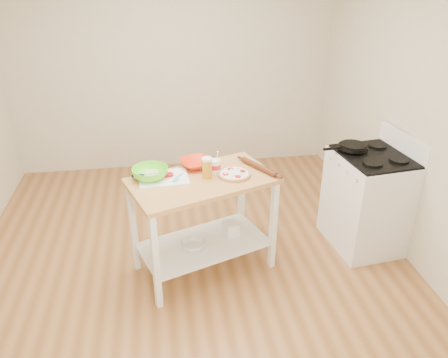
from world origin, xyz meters
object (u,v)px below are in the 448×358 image
rolling_pin (259,167)px  shelf_bin (231,229)px  green_bowl (150,173)px  shelf_glass_bowl (193,245)px  skillet (352,147)px  spatula (177,178)px  pizza (234,174)px  yogurt_tub (215,166)px  knife (143,175)px  orange_bowl (196,163)px  beer_pint (207,168)px  prep_island (203,205)px  gas_stove (367,200)px  cutting_board (163,178)px

rolling_pin → shelf_bin: (-0.24, 0.00, -0.60)m
green_bowl → shelf_glass_bowl: green_bowl is taller
skillet → spatula: (-1.62, -0.27, -0.06)m
pizza → yogurt_tub: yogurt_tub is taller
spatula → rolling_pin: bearing=-41.6°
knife → green_bowl: 0.07m
orange_bowl → shelf_bin: (0.28, -0.14, -0.61)m
rolling_pin → beer_pint: bearing=-170.7°
skillet → shelf_bin: (-1.16, -0.19, -0.65)m
spatula → beer_pint: (0.25, 0.01, 0.07)m
beer_pint → yogurt_tub: 0.12m
prep_island → green_bowl: size_ratio=4.46×
pizza → skillet: bearing=13.4°
gas_stove → beer_pint: 1.63m
cutting_board → spatula: 0.12m
spatula → beer_pint: bearing=-46.2°
yogurt_tub → cutting_board: bearing=-173.5°
prep_island → knife: knife is taller
skillet → shelf_bin: 1.34m
prep_island → spatula: size_ratio=9.16×
yogurt_tub → green_bowl: bearing=-176.8°
yogurt_tub → shelf_glass_bowl: bearing=-142.6°
knife → shelf_glass_bowl: knife is taller
green_bowl → shelf_bin: size_ratio=2.41×
cutting_board → skillet: bearing=4.2°
skillet → shelf_glass_bowl: (-1.51, -0.35, -0.68)m
gas_stove → beer_pint: bearing=178.4°
yogurt_tub → shelf_bin: size_ratio=1.64×
skillet → green_bowl: size_ratio=1.43×
skillet → spatula: size_ratio=2.93×
cutting_board → beer_pint: bearing=-8.7°
spatula → orange_bowl: bearing=3.0°
beer_pint → rolling_pin: bearing=9.3°
orange_bowl → rolling_pin: 0.54m
gas_stove → green_bowl: 2.06m
knife → shelf_glass_bowl: (0.38, -0.17, -0.62)m
gas_stove → rolling_pin: 1.17m
prep_island → green_bowl: 0.52m
beer_pint → spatula: bearing=-177.8°
skillet → pizza: bearing=-170.3°
green_bowl → yogurt_tub: yogurt_tub is taller
skillet → shelf_bin: size_ratio=3.44×
spatula → shelf_bin: size_ratio=1.17×
orange_bowl → yogurt_tub: 0.20m
prep_island → green_bowl: (-0.42, 0.08, 0.30)m
cutting_board → knife: cutting_board is taller
green_bowl → shelf_glass_bowl: (0.32, -0.14, -0.65)m
green_bowl → gas_stove: bearing=2.2°
cutting_board → green_bowl: 0.11m
pizza → spatula: bearing=-179.7°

